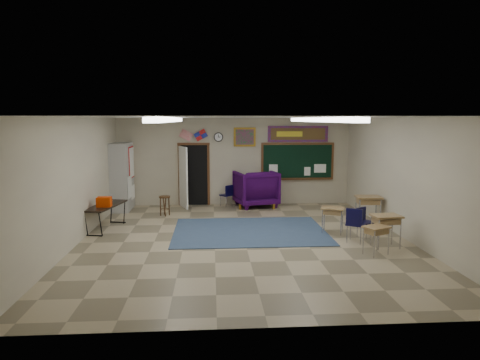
{
  "coord_description": "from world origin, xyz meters",
  "views": [
    {
      "loc": [
        -0.79,
        -10.21,
        2.95
      ],
      "look_at": [
        -0.01,
        1.5,
        1.28
      ],
      "focal_mm": 32.0,
      "sensor_mm": 36.0,
      "label": 1
    }
  ],
  "objects": [
    {
      "name": "right_wall",
      "position": [
        4.0,
        0.0,
        1.5
      ],
      "size": [
        0.04,
        9.0,
        3.0
      ],
      "primitive_type": "cube",
      "color": "#C1B99C",
      "rests_on": "floor"
    },
    {
      "name": "chalkboard",
      "position": [
        2.2,
        4.46,
        1.46
      ],
      "size": [
        2.55,
        0.14,
        1.3
      ],
      "color": "#573219",
      "rests_on": "back_wall"
    },
    {
      "name": "bulletin_board",
      "position": [
        2.2,
        4.47,
        2.45
      ],
      "size": [
        2.1,
        0.05,
        0.55
      ],
      "color": "#B0150F",
      "rests_on": "back_wall"
    },
    {
      "name": "ceiling",
      "position": [
        0.0,
        0.0,
        3.0
      ],
      "size": [
        8.0,
        9.0,
        0.04
      ],
      "primitive_type": "cube",
      "color": "white",
      "rests_on": "back_wall"
    },
    {
      "name": "student_chair_desk_a",
      "position": [
        2.67,
        -0.37,
        0.43
      ],
      "size": [
        0.59,
        0.59,
        0.86
      ],
      "primitive_type": null,
      "rotation": [
        0.0,
        0.0,
        2.58
      ],
      "color": "black",
      "rests_on": "floor"
    },
    {
      "name": "framed_art_print",
      "position": [
        0.35,
        4.47,
        2.35
      ],
      "size": [
        0.75,
        0.05,
        0.65
      ],
      "color": "olive",
      "rests_on": "back_wall"
    },
    {
      "name": "floor",
      "position": [
        0.0,
        0.0,
        0.0
      ],
      "size": [
        9.0,
        9.0,
        0.0
      ],
      "primitive_type": "plane",
      "color": "tan",
      "rests_on": "ground"
    },
    {
      "name": "student_desk_back_left",
      "position": [
        2.8,
        -1.33,
        0.36
      ],
      "size": [
        0.65,
        0.59,
        0.64
      ],
      "rotation": [
        0.0,
        0.0,
        0.46
      ],
      "color": "olive",
      "rests_on": "floor"
    },
    {
      "name": "wall_clock",
      "position": [
        -0.55,
        4.47,
        2.35
      ],
      "size": [
        0.32,
        0.05,
        0.32
      ],
      "color": "black",
      "rests_on": "back_wall"
    },
    {
      "name": "wingback_armchair",
      "position": [
        0.7,
        4.13,
        0.62
      ],
      "size": [
        1.6,
        1.63,
        1.23
      ],
      "primitive_type": "imported",
      "rotation": [
        0.0,
        0.0,
        3.38
      ],
      "color": "#270537",
      "rests_on": "floor"
    },
    {
      "name": "student_desk_back_right",
      "position": [
        3.22,
        -0.82,
        0.43
      ],
      "size": [
        0.68,
        0.54,
        0.77
      ],
      "rotation": [
        0.0,
        0.0,
        0.09
      ],
      "color": "olive",
      "rests_on": "floor"
    },
    {
      "name": "fluorescent_strips",
      "position": [
        0.0,
        0.0,
        2.94
      ],
      "size": [
        3.86,
        6.0,
        0.1
      ],
      "primitive_type": null,
      "color": "white",
      "rests_on": "ceiling"
    },
    {
      "name": "doorway",
      "position": [
        -1.5,
        4.35,
        1.06
      ],
      "size": [
        1.1,
        0.89,
        2.16
      ],
      "color": "black",
      "rests_on": "back_wall"
    },
    {
      "name": "student_desk_front_right",
      "position": [
        3.57,
        1.25,
        0.46
      ],
      "size": [
        0.73,
        0.57,
        0.82
      ],
      "rotation": [
        0.0,
        0.0,
        -0.09
      ],
      "color": "olive",
      "rests_on": "floor"
    },
    {
      "name": "wall_flags",
      "position": [
        -1.4,
        4.44,
        2.48
      ],
      "size": [
        1.16,
        0.06,
        0.7
      ],
      "primitive_type": null,
      "color": "red",
      "rests_on": "back_wall"
    },
    {
      "name": "student_chair_desk_b",
      "position": [
        3.06,
        0.03,
        0.37
      ],
      "size": [
        0.51,
        0.51,
        0.75
      ],
      "primitive_type": null,
      "rotation": [
        0.0,
        0.0,
        0.55
      ],
      "color": "black",
      "rests_on": "floor"
    },
    {
      "name": "back_wall",
      "position": [
        0.0,
        4.5,
        1.5
      ],
      "size": [
        8.0,
        0.04,
        3.0
      ],
      "primitive_type": "cube",
      "color": "#C1B99C",
      "rests_on": "floor"
    },
    {
      "name": "student_desk_front_left",
      "position": [
        2.35,
        0.48,
        0.38
      ],
      "size": [
        0.69,
        0.62,
        0.68
      ],
      "rotation": [
        0.0,
        0.0,
        -0.4
      ],
      "color": "olive",
      "rests_on": "floor"
    },
    {
      "name": "storage_cabinet",
      "position": [
        -3.71,
        3.85,
        1.1
      ],
      "size": [
        0.59,
        1.25,
        2.2
      ],
      "color": "#A2A19D",
      "rests_on": "floor"
    },
    {
      "name": "front_wall",
      "position": [
        0.0,
        -4.5,
        1.5
      ],
      "size": [
        8.0,
        0.04,
        3.0
      ],
      "primitive_type": "cube",
      "color": "#C1B99C",
      "rests_on": "floor"
    },
    {
      "name": "left_wall",
      "position": [
        -4.0,
        0.0,
        1.5
      ],
      "size": [
        0.04,
        9.0,
        3.0
      ],
      "primitive_type": "cube",
      "color": "#C1B99C",
      "rests_on": "floor"
    },
    {
      "name": "folding_table",
      "position": [
        -3.65,
        1.29,
        0.37
      ],
      "size": [
        0.88,
        1.7,
        0.92
      ],
      "rotation": [
        0.0,
        0.0,
        -0.22
      ],
      "color": "black",
      "rests_on": "floor"
    },
    {
      "name": "student_chair_reading",
      "position": [
        -0.3,
        4.15,
        0.37
      ],
      "size": [
        0.52,
        0.52,
        0.74
      ],
      "primitive_type": null,
      "rotation": [
        0.0,
        0.0,
        3.84
      ],
      "color": "black",
      "rests_on": "floor"
    },
    {
      "name": "area_rug",
      "position": [
        0.2,
        0.8,
        0.01
      ],
      "size": [
        4.0,
        3.0,
        0.02
      ],
      "primitive_type": "cube",
      "color": "#334761",
      "rests_on": "floor"
    },
    {
      "name": "wooden_stool",
      "position": [
        -2.25,
        2.86,
        0.31
      ],
      "size": [
        0.34,
        0.34,
        0.6
      ],
      "color": "#4E3117",
      "rests_on": "floor"
    }
  ]
}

